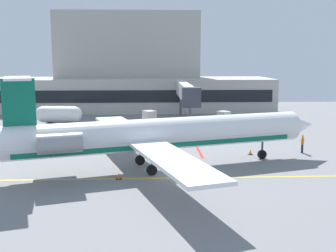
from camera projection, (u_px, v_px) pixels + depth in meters
ground at (177, 176)px, 36.20m from camera, size 120.00×120.00×0.11m
terminal_building at (125, 74)px, 82.20m from camera, size 57.40×14.99×19.04m
jet_bridge_west at (185, 92)px, 63.72m from camera, size 2.40×21.30×6.32m
regional_jet at (154, 135)px, 37.95m from camera, size 33.80×28.96×8.64m
baggage_tug at (146, 119)px, 62.44m from camera, size 4.15×3.78×2.28m
pushback_tractor at (227, 119)px, 63.56m from camera, size 3.77×4.22×2.05m
belt_loader at (82, 137)px, 48.96m from camera, size 3.62×3.18×1.98m
fuel_tank at (59, 114)px, 63.73m from camera, size 7.23×2.85×2.85m
marshaller at (302, 144)px, 44.80m from camera, size 0.56×0.72×1.98m
safety_cone_alpha at (119, 176)px, 35.17m from camera, size 0.47×0.47×0.55m
safety_cone_bravo at (250, 152)px, 44.12m from camera, size 0.47×0.47×0.55m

